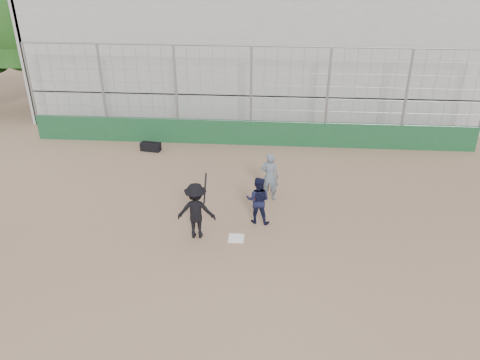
# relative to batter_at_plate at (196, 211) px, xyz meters

# --- Properties ---
(ground) EXTENTS (90.00, 90.00, 0.00)m
(ground) POSITION_rel_batter_at_plate_xyz_m (1.12, -0.06, -0.83)
(ground) COLOR brown
(ground) RESTS_ON ground
(home_plate) EXTENTS (0.44, 0.44, 0.02)m
(home_plate) POSITION_rel_batter_at_plate_xyz_m (1.12, -0.06, -0.82)
(home_plate) COLOR white
(home_plate) RESTS_ON ground
(backstop) EXTENTS (18.10, 0.25, 4.04)m
(backstop) POSITION_rel_batter_at_plate_xyz_m (1.12, 6.94, 0.13)
(backstop) COLOR #133D20
(backstop) RESTS_ON ground
(bleachers) EXTENTS (20.25, 6.70, 6.98)m
(bleachers) POSITION_rel_batter_at_plate_xyz_m (1.12, 11.89, 2.09)
(bleachers) COLOR gray
(bleachers) RESTS_ON ground
(tree_left) EXTENTS (4.48, 4.48, 7.00)m
(tree_left) POSITION_rel_batter_at_plate_xyz_m (-9.88, 10.94, 3.56)
(tree_left) COLOR #372114
(tree_left) RESTS_ON ground
(batter_at_plate) EXTENTS (1.08, 0.75, 1.82)m
(batter_at_plate) POSITION_rel_batter_at_plate_xyz_m (0.00, 0.00, 0.00)
(batter_at_plate) COLOR black
(batter_at_plate) RESTS_ON ground
(catcher_crouched) EXTENTS (0.82, 0.69, 1.03)m
(catcher_crouched) POSITION_rel_batter_at_plate_xyz_m (1.68, 0.85, -0.32)
(catcher_crouched) COLOR black
(catcher_crouched) RESTS_ON ground
(umpire) EXTENTS (0.64, 0.48, 1.45)m
(umpire) POSITION_rel_batter_at_plate_xyz_m (1.99, 2.34, -0.10)
(umpire) COLOR slate
(umpire) RESTS_ON ground
(equipment_bag) EXTENTS (0.83, 0.45, 0.38)m
(equipment_bag) POSITION_rel_batter_at_plate_xyz_m (-2.84, 5.95, -0.66)
(equipment_bag) COLOR black
(equipment_bag) RESTS_ON ground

